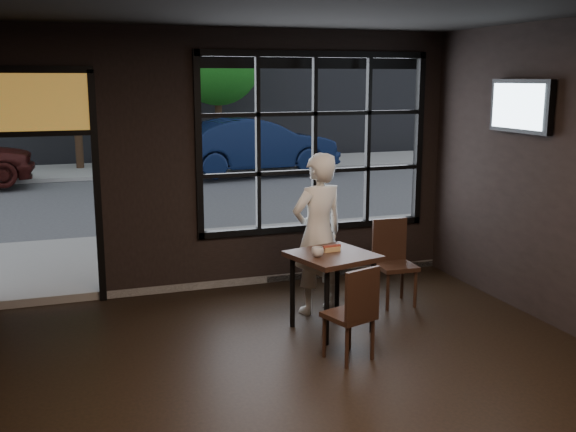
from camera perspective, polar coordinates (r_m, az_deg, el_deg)
name	(u,v)px	position (r m, az deg, el deg)	size (l,w,h in m)	color
floor	(330,416)	(5.55, 3.59, -16.54)	(6.00, 7.00, 0.02)	black
window_frame	(314,143)	(8.63, 2.25, 6.22)	(3.06, 0.12, 2.28)	black
stained_transom	(36,102)	(8.02, -20.59, 9.04)	(1.20, 0.06, 0.70)	orange
street_asphalt	(107,144)	(28.70, -15.09, 5.94)	(60.00, 41.00, 0.04)	#545456
cafe_table	(332,292)	(7.09, 3.77, -6.40)	(0.77, 0.77, 0.83)	black
chair_near	(349,312)	(6.38, 5.16, -8.11)	(0.40, 0.40, 0.92)	black
chair_window	(396,263)	(7.94, 9.11, -3.98)	(0.43, 0.43, 0.99)	black
man	(318,234)	(7.50, 2.56, -1.51)	(0.66, 0.43, 1.81)	silver
hotdog	(332,249)	(7.05, 3.71, -2.77)	(0.20, 0.08, 0.06)	tan
cup	(318,252)	(6.84, 2.53, -3.06)	(0.12, 0.12, 0.10)	silver
tv	(521,106)	(7.88, 19.11, 8.79)	(0.11, 0.99, 0.58)	black
navy_car	(254,146)	(18.18, -2.90, 5.98)	(1.55, 4.46, 1.47)	#0A1634
tree_left	(74,59)	(19.99, -17.69, 12.52)	(2.59, 2.59, 4.43)	#332114
tree_right	(217,63)	(20.52, -5.99, 12.78)	(2.54, 2.54, 4.34)	#332114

